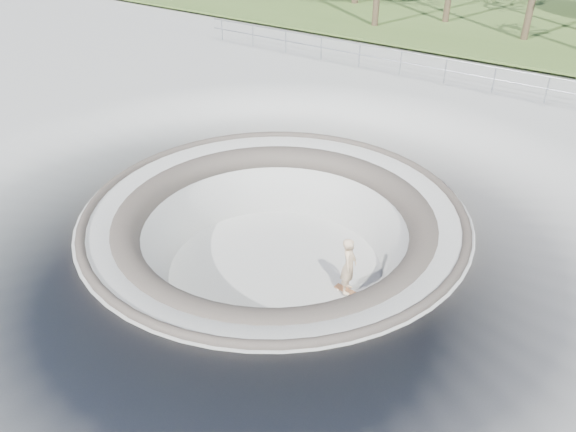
% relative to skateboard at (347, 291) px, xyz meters
% --- Properties ---
extents(ground, '(180.00, 180.00, 0.00)m').
position_rel_skateboard_xyz_m(ground, '(-2.25, -0.16, 1.84)').
color(ground, '#B0B0AA').
rests_on(ground, ground).
extents(skate_bowl, '(14.00, 14.00, 4.10)m').
position_rel_skateboard_xyz_m(skate_bowl, '(-2.25, -0.16, 0.01)').
color(skate_bowl, '#B0B0AA').
rests_on(skate_bowl, ground).
extents(safety_railing, '(25.00, 0.06, 1.03)m').
position_rel_skateboard_xyz_m(safety_railing, '(-2.25, 11.84, 2.53)').
color(safety_railing, '#95979D').
rests_on(safety_railing, ground).
extents(skateboard, '(0.75, 0.28, 0.08)m').
position_rel_skateboard_xyz_m(skateboard, '(0.00, 0.00, 0.00)').
color(skateboard, '#945B3B').
rests_on(skateboard, ground).
extents(skater, '(0.56, 0.69, 1.64)m').
position_rel_skateboard_xyz_m(skater, '(0.00, 0.00, 0.83)').
color(skater, beige).
rests_on(skater, skateboard).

